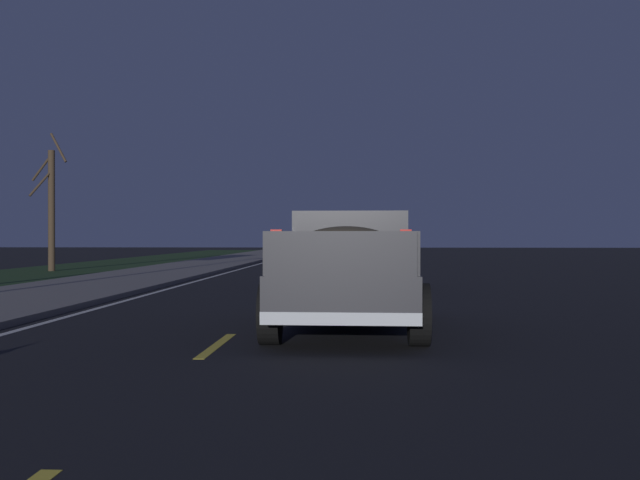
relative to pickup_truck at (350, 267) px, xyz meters
name	(u,v)px	position (x,y,z in m)	size (l,w,h in m)	color
ground	(305,279)	(14.55, 1.75, -0.98)	(144.00, 144.00, 0.00)	black
sidewalk_shoulder	(140,277)	(14.55, 7.45, -0.92)	(108.00, 4.00, 0.12)	slate
lane_markings	(240,276)	(16.48, 4.30, -0.98)	(108.00, 3.54, 0.01)	yellow
pickup_truck	(350,267)	(0.00, 0.00, 0.00)	(5.47, 2.37, 1.87)	#232328
sedan_white	(357,250)	(26.63, 0.04, -0.20)	(4.45, 2.10, 1.54)	silver
sedan_blue	(353,261)	(9.33, 0.06, -0.20)	(4.44, 2.08, 1.54)	navy
bare_tree_far	(51,206)	(19.93, 12.75, 1.73)	(1.51, 1.84, 5.76)	#423323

